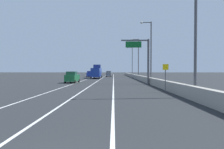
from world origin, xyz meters
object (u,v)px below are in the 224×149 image
Objects in this scene: lamp_post_right_near at (193,21)px; lamp_post_right_second at (150,48)px; car_red_4 at (93,74)px; overhead_sign_gantry at (144,56)px; car_green_3 at (72,77)px; speed_advisory_sign at (165,76)px; car_black_2 at (97,73)px; box_truck at (97,72)px; lamp_post_right_third at (138,56)px; car_blue_1 at (90,74)px; car_gray_0 at (109,74)px; lamp_post_right_fourth at (132,60)px.

lamp_post_right_near is 19.29m from lamp_post_right_second.
lamp_post_right_second reaches higher than car_red_4.
lamp_post_right_near is at bearing -83.40° from overhead_sign_gantry.
car_red_4 is (-0.33, 37.37, -0.08)m from car_green_3.
speed_advisory_sign reaches higher than car_black_2.
lamp_post_right_near reaches higher than car_red_4.
overhead_sign_gantry is 1.74× the size of car_black_2.
speed_advisory_sign is 37.37m from box_truck.
car_red_4 is at bearing 129.59° from lamp_post_right_third.
car_black_2 is at bearing 88.77° from car_red_4.
speed_advisory_sign reaches higher than car_blue_1.
car_green_3 reaches higher than car_gray_0.
car_blue_1 is (-15.05, 30.48, -5.45)m from lamp_post_right_second.
overhead_sign_gantry is 1.59× the size of car_red_4.
lamp_post_right_fourth is at bearing 89.57° from lamp_post_right_second.
box_truck is at bearing 106.28° from speed_advisory_sign.
car_green_3 is (-0.01, -53.35, 0.02)m from car_black_2.
lamp_post_right_second is at bearing 89.90° from lamp_post_right_near.
lamp_post_right_second reaches higher than speed_advisory_sign.
speed_advisory_sign is 54.45m from lamp_post_right_fourth.
lamp_post_right_third is at bearing -66.69° from car_black_2.
lamp_post_right_fourth is at bearing 27.86° from car_blue_1.
car_gray_0 is at bearing 32.99° from car_blue_1.
lamp_post_right_fourth is at bearing 89.68° from lamp_post_right_near.
overhead_sign_gantry is at bearing -18.90° from car_green_3.
speed_advisory_sign is at bearing -81.78° from car_gray_0.
lamp_post_right_third is 18.52m from car_gray_0.
car_red_4 is (0.13, 7.07, -0.08)m from car_blue_1.
car_blue_1 reaches higher than car_gray_0.
car_gray_0 is 14.80m from box_truck.
lamp_post_right_third is at bearing -36.31° from car_blue_1.
lamp_post_right_near is 38.58m from lamp_post_right_third.
lamp_post_right_near is at bearing -70.42° from speed_advisory_sign.
car_black_2 is at bearing 101.30° from lamp_post_right_near.
speed_advisory_sign is 0.32× the size of box_truck.
car_green_3 is 0.50× the size of box_truck.
box_truck is (3.24, -10.24, 0.81)m from car_blue_1.
speed_advisory_sign reaches higher than car_green_3.
lamp_post_right_third is (0.17, 19.29, 0.00)m from lamp_post_right_second.
lamp_post_right_third is 2.45× the size of car_green_3.
lamp_post_right_near is at bearing -53.20° from car_green_3.
car_green_3 is at bearing -127.68° from lamp_post_right_third.
car_green_3 is 37.37m from car_red_4.
car_green_3 is at bearing -111.18° from lamp_post_right_fourth.
car_green_3 is (-14.60, 0.17, -5.45)m from lamp_post_right_second.
lamp_post_right_fourth is at bearing 56.59° from box_truck.
overhead_sign_gantry is at bearing 92.22° from speed_advisory_sign.
lamp_post_right_second is 55.75m from car_black_2.
lamp_post_right_third is 37.68m from car_black_2.
speed_advisory_sign is 0.64× the size of car_green_3.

